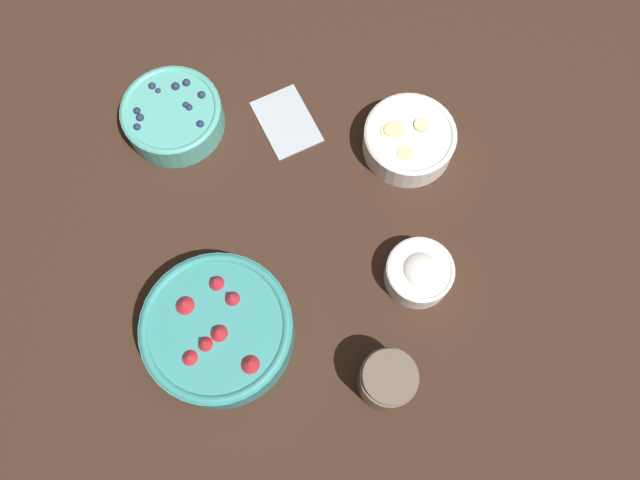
# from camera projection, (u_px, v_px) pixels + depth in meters

# --- Properties ---
(ground_plane) EXTENTS (4.00, 4.00, 0.00)m
(ground_plane) POSITION_uv_depth(u_px,v_px,m) (295.00, 246.00, 1.06)
(ground_plane) COLOR #382319
(bowl_strawberries) EXTENTS (0.23, 0.23, 0.10)m
(bowl_strawberries) POSITION_uv_depth(u_px,v_px,m) (218.00, 330.00, 0.97)
(bowl_strawberries) COLOR teal
(bowl_strawberries) RESTS_ON ground_plane
(bowl_blueberries) EXTENTS (0.18, 0.18, 0.06)m
(bowl_blueberries) POSITION_uv_depth(u_px,v_px,m) (173.00, 115.00, 1.10)
(bowl_blueberries) COLOR #56B7A8
(bowl_blueberries) RESTS_ON ground_plane
(bowl_bananas) EXTENTS (0.16, 0.16, 0.06)m
(bowl_bananas) POSITION_uv_depth(u_px,v_px,m) (409.00, 139.00, 1.09)
(bowl_bananas) COLOR white
(bowl_bananas) RESTS_ON ground_plane
(bowl_cream) EXTENTS (0.11, 0.11, 0.06)m
(bowl_cream) POSITION_uv_depth(u_px,v_px,m) (419.00, 272.00, 1.01)
(bowl_cream) COLOR white
(bowl_cream) RESTS_ON ground_plane
(jar_chocolate) EXTENTS (0.09, 0.09, 0.09)m
(jar_chocolate) POSITION_uv_depth(u_px,v_px,m) (387.00, 380.00, 0.95)
(jar_chocolate) COLOR brown
(jar_chocolate) RESTS_ON ground_plane
(napkin) EXTENTS (0.16, 0.14, 0.01)m
(napkin) POSITION_uv_depth(u_px,v_px,m) (286.00, 121.00, 1.13)
(napkin) COLOR #B2BCC6
(napkin) RESTS_ON ground_plane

